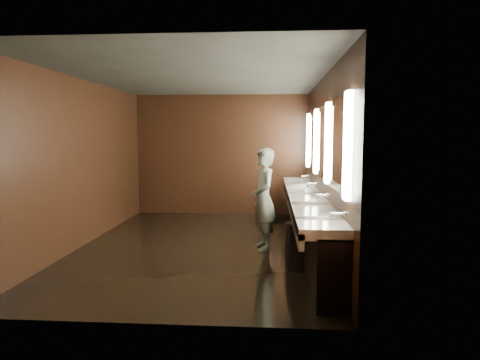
{
  "coord_description": "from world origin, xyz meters",
  "views": [
    {
      "loc": [
        1.16,
        -6.99,
        1.86
      ],
      "look_at": [
        0.66,
        0.0,
        1.13
      ],
      "focal_mm": 32.0,
      "sensor_mm": 36.0,
      "label": 1
    }
  ],
  "objects": [
    {
      "name": "person",
      "position": [
        1.05,
        -0.09,
        0.83
      ],
      "size": [
        0.53,
        0.68,
        1.66
      ],
      "primitive_type": "imported",
      "rotation": [
        0.0,
        0.0,
        -1.32
      ],
      "color": "#80B4C0",
      "rests_on": "floor"
    },
    {
      "name": "wall_right",
      "position": [
        2.0,
        0.0,
        1.4
      ],
      "size": [
        0.02,
        6.0,
        2.8
      ],
      "primitive_type": "cube",
      "color": "black",
      "rests_on": "floor"
    },
    {
      "name": "sink_counter",
      "position": [
        1.79,
        0.0,
        0.5
      ],
      "size": [
        0.55,
        5.4,
        1.01
      ],
      "color": "black",
      "rests_on": "floor"
    },
    {
      "name": "floor",
      "position": [
        0.0,
        0.0,
        0.0
      ],
      "size": [
        6.0,
        6.0,
        0.0
      ],
      "primitive_type": "plane",
      "color": "black",
      "rests_on": "ground"
    },
    {
      "name": "wall_left",
      "position": [
        -2.0,
        0.0,
        1.4
      ],
      "size": [
        0.02,
        6.0,
        2.8
      ],
      "primitive_type": "cube",
      "color": "black",
      "rests_on": "floor"
    },
    {
      "name": "mirror_band",
      "position": [
        1.98,
        -0.0,
        1.75
      ],
      "size": [
        0.06,
        5.03,
        1.15
      ],
      "color": "white",
      "rests_on": "wall_right"
    },
    {
      "name": "wall_front",
      "position": [
        0.0,
        -3.0,
        1.4
      ],
      "size": [
        4.0,
        0.02,
        2.8
      ],
      "primitive_type": "cube",
      "color": "black",
      "rests_on": "floor"
    },
    {
      "name": "ceiling",
      "position": [
        0.0,
        0.0,
        2.8
      ],
      "size": [
        4.0,
        6.0,
        0.02
      ],
      "primitive_type": "cube",
      "color": "#2D2D2B",
      "rests_on": "wall_back"
    },
    {
      "name": "wall_back",
      "position": [
        0.0,
        3.0,
        1.4
      ],
      "size": [
        4.0,
        0.02,
        2.8
      ],
      "primitive_type": "cube",
      "color": "black",
      "rests_on": "floor"
    },
    {
      "name": "trash_bin",
      "position": [
        1.58,
        -0.79,
        0.29
      ],
      "size": [
        0.47,
        0.47,
        0.59
      ],
      "primitive_type": "cylinder",
      "rotation": [
        0.0,
        0.0,
        -0.31
      ],
      "color": "#232325",
      "rests_on": "floor"
    }
  ]
}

